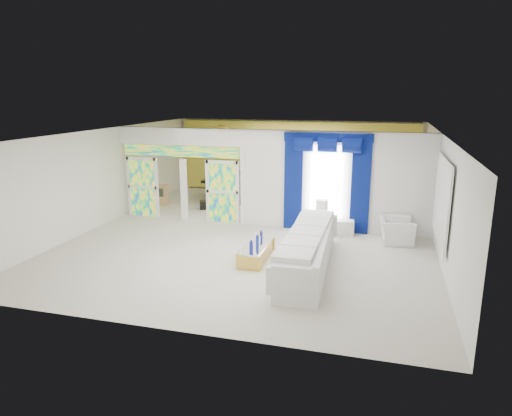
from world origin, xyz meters
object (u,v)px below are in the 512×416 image
(console_table, at_px, (331,227))
(grand_piano, at_px, (227,187))
(white_sofa, at_px, (308,252))
(armchair, at_px, (396,230))
(coffee_table, at_px, (256,252))

(console_table, bearing_deg, grand_piano, 141.81)
(white_sofa, xyz_separation_m, grand_piano, (-4.26, 6.49, 0.08))
(white_sofa, bearing_deg, grand_piano, 120.67)
(console_table, height_order, grand_piano, grand_piano)
(console_table, bearing_deg, armchair, -9.30)
(white_sofa, bearing_deg, coffee_table, 164.84)
(console_table, relative_size, armchair, 1.24)
(grand_piano, bearing_deg, coffee_table, -84.05)
(coffee_table, height_order, console_table, console_table)
(grand_piano, bearing_deg, armchair, -50.48)
(white_sofa, relative_size, grand_piano, 2.24)
(white_sofa, relative_size, armchair, 4.14)
(coffee_table, bearing_deg, console_table, 59.39)
(coffee_table, height_order, grand_piano, grand_piano)
(armchair, bearing_deg, console_table, 75.01)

